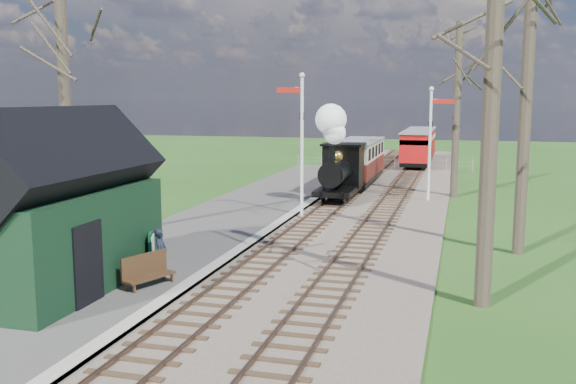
# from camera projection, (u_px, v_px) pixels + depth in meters

# --- Properties ---
(ground) EXTENTS (140.00, 140.00, 0.00)m
(ground) POSITION_uv_depth(u_px,v_px,m) (132.00, 375.00, 12.14)
(ground) COLOR #224A17
(ground) RESTS_ON ground
(distant_hills) EXTENTS (114.40, 48.00, 22.02)m
(distant_hills) POSITION_uv_depth(u_px,v_px,m) (418.00, 280.00, 75.57)
(distant_hills) COLOR #385B23
(distant_hills) RESTS_ON ground
(ballast_bed) EXTENTS (8.00, 60.00, 0.10)m
(ballast_bed) POSITION_uv_depth(u_px,v_px,m) (368.00, 199.00, 32.78)
(ballast_bed) COLOR brown
(ballast_bed) RESTS_ON ground
(track_near) EXTENTS (1.60, 60.00, 0.15)m
(track_near) POSITION_uv_depth(u_px,v_px,m) (343.00, 197.00, 33.11)
(track_near) COLOR brown
(track_near) RESTS_ON ground
(track_far) EXTENTS (1.60, 60.00, 0.15)m
(track_far) POSITION_uv_depth(u_px,v_px,m) (394.00, 199.00, 32.43)
(track_far) COLOR brown
(track_far) RESTS_ON ground
(platform) EXTENTS (5.00, 44.00, 0.20)m
(platform) POSITION_uv_depth(u_px,v_px,m) (224.00, 222.00, 26.39)
(platform) COLOR #474442
(platform) RESTS_ON ground
(coping_strip) EXTENTS (0.40, 44.00, 0.21)m
(coping_strip) POSITION_uv_depth(u_px,v_px,m) (278.00, 225.00, 25.79)
(coping_strip) COLOR #B2AD9E
(coping_strip) RESTS_ON ground
(station_shed) EXTENTS (3.25, 6.30, 4.78)m
(station_shed) POSITION_uv_depth(u_px,v_px,m) (57.00, 211.00, 16.74)
(station_shed) COLOR black
(station_shed) RESTS_ON platform
(semaphore_near) EXTENTS (1.22, 0.24, 6.22)m
(semaphore_near) POSITION_uv_depth(u_px,v_px,m) (300.00, 135.00, 27.07)
(semaphore_near) COLOR silver
(semaphore_near) RESTS_ON ground
(semaphore_far) EXTENTS (1.22, 0.24, 5.72)m
(semaphore_far) POSITION_uv_depth(u_px,v_px,m) (432.00, 135.00, 31.49)
(semaphore_far) COLOR silver
(semaphore_far) RESTS_ON ground
(bare_trees) EXTENTS (15.51, 22.39, 12.00)m
(bare_trees) POSITION_uv_depth(u_px,v_px,m) (319.00, 97.00, 20.66)
(bare_trees) COLOR #382D23
(bare_trees) RESTS_ON ground
(fence_line) EXTENTS (12.60, 0.08, 1.00)m
(fence_line) POSITION_uv_depth(u_px,v_px,m) (382.00, 162.00, 46.32)
(fence_line) COLOR slate
(fence_line) RESTS_ON ground
(locomotive) EXTENTS (1.88, 4.39, 4.71)m
(locomotive) POSITION_uv_depth(u_px,v_px,m) (338.00, 160.00, 31.52)
(locomotive) COLOR black
(locomotive) RESTS_ON ground
(coach) EXTENTS (2.20, 7.53, 2.31)m
(coach) POSITION_uv_depth(u_px,v_px,m) (358.00, 160.00, 37.39)
(coach) COLOR black
(coach) RESTS_ON ground
(red_carriage_a) EXTENTS (2.09, 5.16, 2.19)m
(red_carriage_a) POSITION_uv_depth(u_px,v_px,m) (416.00, 148.00, 46.56)
(red_carriage_a) COLOR black
(red_carriage_a) RESTS_ON ground
(red_carriage_b) EXTENTS (2.09, 5.16, 2.19)m
(red_carriage_b) POSITION_uv_depth(u_px,v_px,m) (421.00, 143.00, 51.81)
(red_carriage_b) COLOR black
(red_carriage_b) RESTS_ON ground
(sign_board) EXTENTS (0.36, 0.76, 1.15)m
(sign_board) POSITION_uv_depth(u_px,v_px,m) (152.00, 251.00, 18.61)
(sign_board) COLOR #0D3F24
(sign_board) RESTS_ON platform
(bench) EXTENTS (0.99, 1.56, 0.86)m
(bench) POSITION_uv_depth(u_px,v_px,m) (147.00, 271.00, 17.16)
(bench) COLOR #3E2816
(bench) RESTS_ON platform
(person) EXTENTS (0.39, 0.54, 1.38)m
(person) POSITION_uv_depth(u_px,v_px,m) (161.00, 253.00, 17.91)
(person) COLOR #191E2E
(person) RESTS_ON platform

